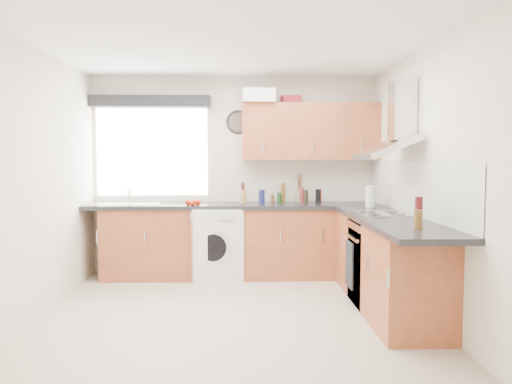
{
  "coord_description": "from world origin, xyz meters",
  "views": [
    {
      "loc": [
        0.09,
        -4.62,
        1.48
      ],
      "look_at": [
        0.25,
        0.85,
        1.1
      ],
      "focal_mm": 35.0,
      "sensor_mm": 36.0,
      "label": 1
    }
  ],
  "objects_px": {
    "extractor_hood": "(394,128)",
    "washing_machine": "(214,243)",
    "upper_cabinets": "(310,132)",
    "oven": "(381,262)"
  },
  "relations": [
    {
      "from": "oven",
      "to": "upper_cabinets",
      "type": "height_order",
      "value": "upper_cabinets"
    },
    {
      "from": "washing_machine",
      "to": "extractor_hood",
      "type": "bearing_deg",
      "value": -45.23
    },
    {
      "from": "oven",
      "to": "extractor_hood",
      "type": "relative_size",
      "value": 1.09
    },
    {
      "from": "oven",
      "to": "upper_cabinets",
      "type": "bearing_deg",
      "value": 112.54
    },
    {
      "from": "upper_cabinets",
      "to": "washing_machine",
      "type": "relative_size",
      "value": 1.96
    },
    {
      "from": "washing_machine",
      "to": "upper_cabinets",
      "type": "bearing_deg",
      "value": -3.72
    },
    {
      "from": "oven",
      "to": "extractor_hood",
      "type": "bearing_deg",
      "value": -0.0
    },
    {
      "from": "extractor_hood",
      "to": "washing_machine",
      "type": "bearing_deg",
      "value": 149.17
    },
    {
      "from": "extractor_hood",
      "to": "washing_machine",
      "type": "xyz_separation_m",
      "value": [
        -1.84,
        1.1,
        -1.34
      ]
    },
    {
      "from": "extractor_hood",
      "to": "washing_machine",
      "type": "height_order",
      "value": "extractor_hood"
    }
  ]
}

